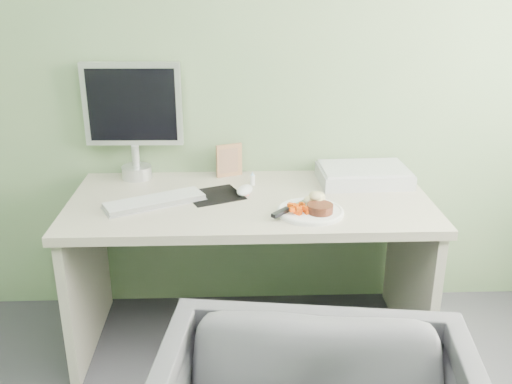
{
  "coord_description": "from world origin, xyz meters",
  "views": [
    {
      "loc": [
        -0.06,
        -0.73,
        1.67
      ],
      "look_at": [
        0.02,
        1.5,
        0.81
      ],
      "focal_mm": 40.0,
      "sensor_mm": 36.0,
      "label": 1
    }
  ],
  "objects_px": {
    "plate": "(310,212)",
    "scanner": "(364,176)",
    "desk": "(250,236)",
    "monitor": "(133,114)"
  },
  "relations": [
    {
      "from": "plate",
      "to": "scanner",
      "type": "xyz_separation_m",
      "value": [
        0.3,
        0.37,
        0.03
      ]
    },
    {
      "from": "desk",
      "to": "plate",
      "type": "height_order",
      "value": "plate"
    },
    {
      "from": "desk",
      "to": "plate",
      "type": "xyz_separation_m",
      "value": [
        0.25,
        -0.17,
        0.19
      ]
    },
    {
      "from": "desk",
      "to": "monitor",
      "type": "relative_size",
      "value": 2.88
    },
    {
      "from": "desk",
      "to": "scanner",
      "type": "bearing_deg",
      "value": 19.57
    },
    {
      "from": "plate",
      "to": "monitor",
      "type": "height_order",
      "value": "monitor"
    },
    {
      "from": "desk",
      "to": "monitor",
      "type": "distance_m",
      "value": 0.8
    },
    {
      "from": "plate",
      "to": "scanner",
      "type": "bearing_deg",
      "value": 50.69
    },
    {
      "from": "scanner",
      "to": "monitor",
      "type": "distance_m",
      "value": 1.14
    },
    {
      "from": "plate",
      "to": "monitor",
      "type": "bearing_deg",
      "value": 148.25
    }
  ]
}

